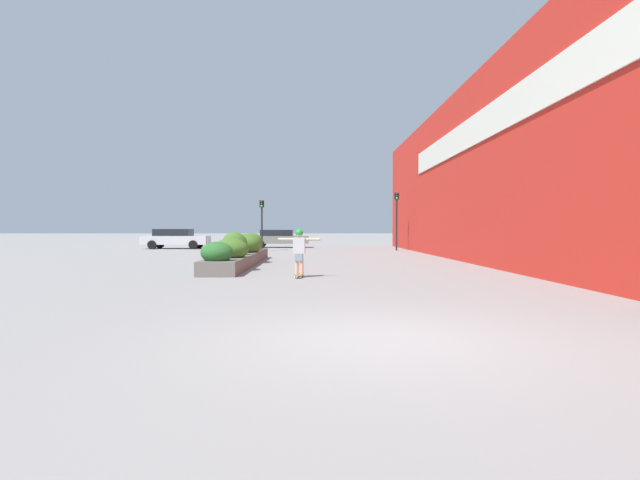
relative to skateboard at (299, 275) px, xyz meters
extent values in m
plane|color=gray|center=(1.34, -8.16, -0.07)|extent=(300.00, 300.00, 0.00)
cube|color=red|center=(7.16, 5.63, 3.76)|extent=(0.60, 41.06, 7.67)
cube|color=silver|center=(6.82, 0.43, 5.29)|extent=(0.06, 30.66, 1.20)
cube|color=#605B54|center=(-2.48, 5.18, 0.15)|extent=(1.20, 10.27, 0.45)
ellipsoid|color=#286028|center=(-2.54, 0.72, 0.63)|extent=(1.00, 0.81, 0.67)
ellipsoid|color=#3D6623|center=(-2.40, 2.41, 0.66)|extent=(1.22, 1.11, 0.76)
ellipsoid|color=#3D6623|center=(-2.56, 4.20, 0.75)|extent=(0.97, 0.89, 0.99)
ellipsoid|color=#3D6623|center=(-2.39, 6.24, 0.71)|extent=(1.28, 1.47, 0.88)
ellipsoid|color=#3D6623|center=(-2.40, 7.77, 0.64)|extent=(0.92, 0.80, 0.71)
ellipsoid|color=#3D6623|center=(-2.54, 9.23, 0.71)|extent=(1.04, 1.23, 0.89)
cube|color=olive|center=(0.00, 0.00, 0.02)|extent=(0.26, 0.79, 0.01)
cylinder|color=beige|center=(-0.04, 0.28, -0.04)|extent=(0.06, 0.07, 0.06)
cylinder|color=beige|center=(0.11, 0.26, -0.04)|extent=(0.06, 0.07, 0.06)
cylinder|color=beige|center=(-0.11, -0.26, -0.04)|extent=(0.06, 0.07, 0.06)
cylinder|color=beige|center=(0.04, -0.28, -0.04)|extent=(0.06, 0.07, 0.06)
cylinder|color=tan|center=(-0.07, 0.01, 0.33)|extent=(0.12, 0.12, 0.61)
cylinder|color=tan|center=(0.07, -0.01, 0.33)|extent=(0.12, 0.12, 0.61)
cube|color=slate|center=(0.00, 0.00, 0.52)|extent=(0.24, 0.20, 0.22)
cube|color=#B2B2B7|center=(0.00, 0.00, 0.87)|extent=(0.36, 0.21, 0.47)
cylinder|color=tan|center=(-0.39, 0.04, 1.05)|extent=(0.45, 0.13, 0.08)
cylinder|color=tan|center=(0.39, -0.04, 1.05)|extent=(0.45, 0.13, 0.08)
sphere|color=tan|center=(0.00, 0.00, 1.20)|extent=(0.20, 0.20, 0.20)
sphere|color=green|center=(0.00, 0.00, 1.24)|extent=(0.23, 0.23, 0.23)
cube|color=slate|center=(-2.22, 23.43, 0.53)|extent=(4.45, 1.76, 0.57)
cube|color=black|center=(-2.40, 23.43, 1.05)|extent=(2.45, 1.54, 0.46)
cylinder|color=black|center=(-0.84, 24.26, 0.24)|extent=(0.63, 0.22, 0.63)
cylinder|color=black|center=(-0.84, 22.60, 0.24)|extent=(0.63, 0.22, 0.63)
cylinder|color=black|center=(-3.60, 24.26, 0.24)|extent=(0.63, 0.22, 0.63)
cylinder|color=black|center=(-3.60, 22.60, 0.24)|extent=(0.63, 0.22, 0.63)
cube|color=#BCBCC1|center=(-9.47, 21.29, 0.54)|extent=(4.63, 1.83, 0.61)
cube|color=black|center=(-9.66, 21.29, 1.09)|extent=(2.55, 1.61, 0.49)
cylinder|color=black|center=(-8.04, 22.17, 0.24)|extent=(0.62, 0.22, 0.62)
cylinder|color=black|center=(-8.04, 20.42, 0.24)|extent=(0.62, 0.22, 0.62)
cylinder|color=black|center=(-10.91, 22.17, 0.24)|extent=(0.62, 0.22, 0.62)
cylinder|color=black|center=(-10.91, 20.42, 0.24)|extent=(0.62, 0.22, 0.62)
cylinder|color=black|center=(-2.97, 17.91, 1.34)|extent=(0.11, 0.11, 2.83)
cube|color=black|center=(-2.97, 17.91, 2.98)|extent=(0.28, 0.20, 0.45)
sphere|color=#2D2823|center=(-2.97, 17.79, 3.13)|extent=(0.15, 0.15, 0.15)
sphere|color=#2D2823|center=(-2.97, 17.79, 2.98)|extent=(0.15, 0.15, 0.15)
sphere|color=green|center=(-2.97, 17.79, 2.83)|extent=(0.15, 0.15, 0.15)
cylinder|color=black|center=(5.86, 18.14, 1.60)|extent=(0.11, 0.11, 3.35)
cube|color=black|center=(5.86, 18.14, 3.50)|extent=(0.28, 0.20, 0.45)
sphere|color=#2D2823|center=(5.86, 18.02, 3.65)|extent=(0.15, 0.15, 0.15)
sphere|color=#2D2823|center=(5.86, 18.02, 3.50)|extent=(0.15, 0.15, 0.15)
sphere|color=green|center=(5.86, 18.02, 3.35)|extent=(0.15, 0.15, 0.15)
camera|label=1|loc=(0.44, -14.56, 1.35)|focal=28.00mm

